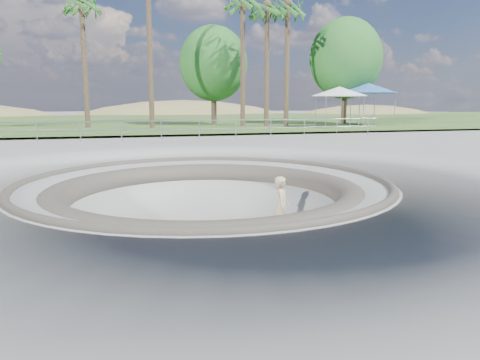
% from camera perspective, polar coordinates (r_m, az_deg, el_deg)
% --- Properties ---
extents(ground, '(180.00, 180.00, 0.00)m').
position_cam_1_polar(ground, '(12.98, -4.30, -0.26)').
color(ground, gray).
rests_on(ground, ground).
extents(skate_bowl, '(14.00, 14.00, 4.10)m').
position_cam_1_polar(skate_bowl, '(13.42, -4.20, -7.97)').
color(skate_bowl, gray).
rests_on(skate_bowl, ground).
extents(grass_strip, '(180.00, 36.00, 0.12)m').
position_cam_1_polar(grass_strip, '(46.67, -12.23, 7.06)').
color(grass_strip, '#315220').
rests_on(grass_strip, ground).
extents(distant_hills, '(103.20, 45.00, 28.60)m').
position_cam_1_polar(distant_hills, '(70.62, -9.95, 2.08)').
color(distant_hills, olive).
rests_on(distant_hills, ground).
extents(safety_railing, '(25.00, 0.06, 1.03)m').
position_cam_1_polar(safety_railing, '(24.73, -9.58, 6.01)').
color(safety_railing, gray).
rests_on(safety_railing, ground).
extents(skateboard, '(0.77, 0.27, 0.08)m').
position_cam_1_polar(skateboard, '(14.12, 5.02, -7.11)').
color(skateboard, brown).
rests_on(skateboard, ground).
extents(skater, '(0.66, 0.79, 1.86)m').
position_cam_1_polar(skater, '(13.88, 5.08, -3.38)').
color(skater, tan).
rests_on(skater, skateboard).
extents(canopy_white, '(5.69, 5.69, 2.91)m').
position_cam_1_polar(canopy_white, '(35.18, 12.02, 10.50)').
color(canopy_white, gray).
rests_on(canopy_white, ground).
extents(canopy_blue, '(6.48, 6.48, 3.27)m').
position_cam_1_polar(canopy_blue, '(39.12, 15.35, 10.74)').
color(canopy_blue, gray).
rests_on(canopy_blue, ground).
extents(palm_b, '(2.60, 2.60, 9.64)m').
position_cam_1_polar(palm_b, '(35.55, -18.76, 19.37)').
color(palm_b, brown).
rests_on(palm_b, ground).
extents(palm_d, '(2.60, 2.60, 10.14)m').
position_cam_1_polar(palm_d, '(35.74, 0.35, 20.56)').
color(palm_d, brown).
rests_on(palm_d, ground).
extents(palm_e, '(2.60, 2.60, 9.64)m').
position_cam_1_polar(palm_e, '(36.06, 3.34, 19.70)').
color(palm_e, brown).
rests_on(palm_e, ground).
extents(palm_f, '(2.60, 2.60, 9.80)m').
position_cam_1_polar(palm_f, '(36.53, 5.84, 19.78)').
color(palm_f, brown).
rests_on(palm_f, ground).
extents(bushy_tree_mid, '(5.54, 5.04, 7.99)m').
position_cam_1_polar(bushy_tree_mid, '(39.02, -3.25, 13.98)').
color(bushy_tree_mid, brown).
rests_on(bushy_tree_mid, ground).
extents(bushy_tree_right, '(6.05, 5.50, 8.73)m').
position_cam_1_polar(bushy_tree_right, '(40.63, 12.77, 14.25)').
color(bushy_tree_right, brown).
rests_on(bushy_tree_right, ground).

